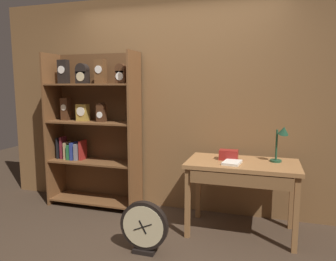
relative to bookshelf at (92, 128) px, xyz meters
name	(u,v)px	position (x,y,z in m)	size (l,w,h in m)	color
back_wood_panel	(177,105)	(1.05, 0.22, 0.29)	(4.80, 0.05, 2.60)	brown
bookshelf	(92,128)	(0.00, 0.00, 0.00)	(1.17, 0.39, 1.93)	brown
workbench	(242,172)	(1.89, -0.30, -0.34)	(1.12, 0.62, 0.76)	#9E6B3D
desk_lamp	(281,139)	(2.25, -0.20, 0.00)	(0.19, 0.18, 0.39)	#1E472D
toolbox_small	(229,155)	(1.74, -0.23, -0.19)	(0.19, 0.11, 0.10)	maroon
open_repair_manual	(232,162)	(1.79, -0.39, -0.23)	(0.16, 0.22, 0.03)	silver
round_clock_large	(144,227)	(1.07, -0.96, -0.75)	(0.45, 0.11, 0.49)	black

